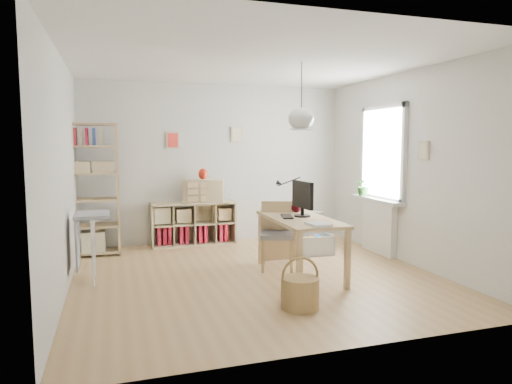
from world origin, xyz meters
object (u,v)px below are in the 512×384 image
object	(u,v)px
desk	(300,225)
cube_shelf	(192,227)
tall_bookshelf	(91,184)
monitor	(302,197)
chair	(277,231)
drawer_chest	(204,191)
storage_chest	(311,240)

from	to	relation	value
desk	cube_shelf	world-z (taller)	desk
desk	cube_shelf	size ratio (longest dim) A/B	1.07
tall_bookshelf	monitor	distance (m)	3.24
tall_bookshelf	chair	bearing A→B (deg)	-32.43
desk	drawer_chest	size ratio (longest dim) A/B	2.27
cube_shelf	drawer_chest	world-z (taller)	drawer_chest
monitor	chair	bearing A→B (deg)	122.04
monitor	drawer_chest	bearing A→B (deg)	110.12
tall_bookshelf	storage_chest	distance (m)	3.46
cube_shelf	desk	bearing A→B (deg)	-65.39
desk	chair	world-z (taller)	chair
cube_shelf	storage_chest	size ratio (longest dim) A/B	2.03
chair	drawer_chest	distance (m)	1.94
desk	tall_bookshelf	distance (m)	3.27
chair	storage_chest	size ratio (longest dim) A/B	1.31
cube_shelf	tall_bookshelf	world-z (taller)	tall_bookshelf
cube_shelf	chair	size ratio (longest dim) A/B	1.55
desk	drawer_chest	world-z (taller)	drawer_chest
tall_bookshelf	storage_chest	size ratio (longest dim) A/B	2.90
tall_bookshelf	monitor	world-z (taller)	tall_bookshelf
tall_bookshelf	storage_chest	world-z (taller)	tall_bookshelf
desk	storage_chest	bearing A→B (deg)	58.79
tall_bookshelf	storage_chest	xyz separation A→B (m)	(3.23, -0.89, -0.89)
chair	desk	bearing A→B (deg)	-48.48
desk	drawer_chest	distance (m)	2.35
storage_chest	monitor	bearing A→B (deg)	-117.13
desk	storage_chest	size ratio (longest dim) A/B	2.18
desk	storage_chest	distance (m)	1.32
drawer_chest	tall_bookshelf	bearing A→B (deg)	-155.17
cube_shelf	tall_bookshelf	bearing A→B (deg)	-169.81
desk	storage_chest	xyz separation A→B (m)	(0.64, 1.06, -0.46)
storage_chest	desk	bearing A→B (deg)	-117.75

